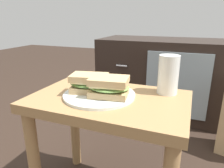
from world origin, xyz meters
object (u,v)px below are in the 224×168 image
Objects in this scene: tv_cabinet at (163,77)px; sandwich_back at (109,87)px; sandwich_front at (90,83)px; plate at (99,95)px; beer_glass at (168,76)px.

tv_cabinet reaches higher than sandwich_back.
sandwich_front is 0.09m from sandwich_back.
plate is 1.80× the size of beer_glass.
tv_cabinet is 3.69× the size of plate.
sandwich_back reaches higher than sandwich_front.
tv_cabinet is at bearing 81.35° from sandwich_front.
beer_glass is (0.12, -0.83, 0.24)m from tv_cabinet.
sandwich_front is 0.29m from beer_glass.
plate is at bearing -151.26° from beer_glass.
beer_glass is (0.27, 0.11, 0.03)m from sandwich_front.
sandwich_back is (-0.06, -0.96, 0.21)m from tv_cabinet.
tv_cabinet is 0.97m from plate.
tv_cabinet reaches higher than plate.
beer_glass is (0.22, 0.12, 0.06)m from plate.
sandwich_front is at bearing 168.56° from plate.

